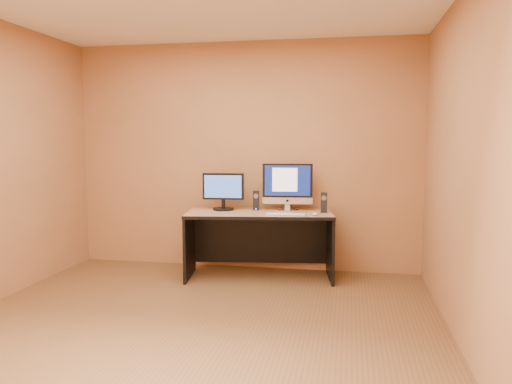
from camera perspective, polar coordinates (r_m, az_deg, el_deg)
floor at (r=4.11m, az=-7.33°, el=-15.32°), size 4.00×4.00×0.00m
walls at (r=3.84m, az=-7.59°, el=3.08°), size 4.00×4.00×2.60m
desk at (r=5.41m, az=0.39°, el=-6.09°), size 1.63×0.89×0.72m
imac at (r=5.43m, az=3.61°, el=0.64°), size 0.57×0.26×0.53m
second_monitor at (r=5.50m, az=-3.76°, el=0.04°), size 0.48×0.26×0.41m
speaker_left at (r=5.49m, az=0.01°, el=-0.97°), size 0.07×0.08×0.21m
speaker_right at (r=5.35m, az=7.77°, el=-1.21°), size 0.07×0.07×0.21m
keyboard at (r=5.14m, az=3.40°, el=-2.57°), size 0.42×0.12×0.02m
mouse at (r=5.14m, az=6.76°, el=-2.50°), size 0.06×0.10×0.03m
cable_a at (r=5.59m, az=4.44°, el=-1.93°), size 0.11×0.19×0.01m
cable_b at (r=5.58m, az=3.53°, el=-1.94°), size 0.05×0.17×0.01m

